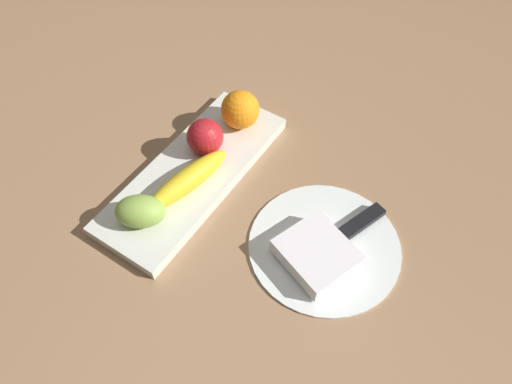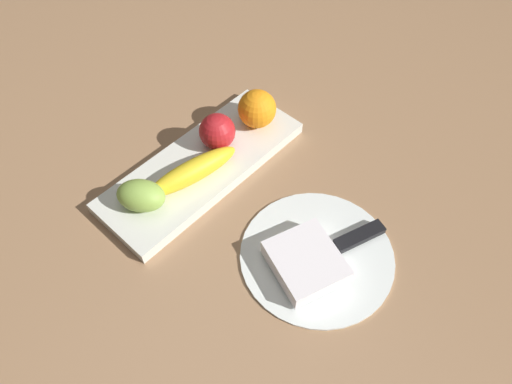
# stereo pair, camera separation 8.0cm
# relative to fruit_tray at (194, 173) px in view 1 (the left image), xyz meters

# --- Properties ---
(ground_plane) EXTENTS (2.40, 2.40, 0.00)m
(ground_plane) POSITION_rel_fruit_tray_xyz_m (-0.02, -0.02, -0.01)
(ground_plane) COLOR #9C7450
(fruit_tray) EXTENTS (0.40, 0.15, 0.02)m
(fruit_tray) POSITION_rel_fruit_tray_xyz_m (0.00, 0.00, 0.00)
(fruit_tray) COLOR silver
(fruit_tray) RESTS_ON ground_plane
(apple) EXTENTS (0.07, 0.07, 0.07)m
(apple) POSITION_rel_fruit_tray_xyz_m (-0.05, -0.01, 0.05)
(apple) COLOR red
(apple) RESTS_ON fruit_tray
(banana) EXTENTS (0.18, 0.07, 0.04)m
(banana) POSITION_rel_fruit_tray_xyz_m (0.04, 0.02, 0.03)
(banana) COLOR yellow
(banana) RESTS_ON fruit_tray
(orange_near_apple) EXTENTS (0.07, 0.07, 0.07)m
(orange_near_apple) POSITION_rel_fruit_tray_xyz_m (-0.14, 0.01, 0.05)
(orange_near_apple) COLOR orange
(orange_near_apple) RESTS_ON fruit_tray
(grape_bunch) EXTENTS (0.09, 0.10, 0.05)m
(grape_bunch) POSITION_rel_fruit_tray_xyz_m (0.13, -0.00, 0.04)
(grape_bunch) COLOR #91B94B
(grape_bunch) RESTS_ON fruit_tray
(dinner_plate) EXTENTS (0.25, 0.25, 0.01)m
(dinner_plate) POSITION_rel_fruit_tray_xyz_m (0.00, 0.27, -0.01)
(dinner_plate) COLOR white
(dinner_plate) RESTS_ON ground_plane
(folded_napkin) EXTENTS (0.13, 0.14, 0.03)m
(folded_napkin) POSITION_rel_fruit_tray_xyz_m (0.03, 0.27, 0.01)
(folded_napkin) COLOR white
(folded_napkin) RESTS_ON dinner_plate
(knife) EXTENTS (0.18, 0.08, 0.01)m
(knife) POSITION_rel_fruit_tray_xyz_m (-0.06, 0.30, 0.00)
(knife) COLOR silver
(knife) RESTS_ON dinner_plate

